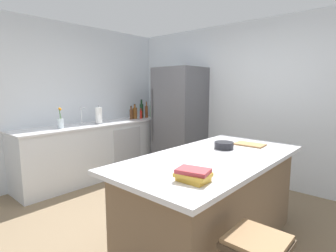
# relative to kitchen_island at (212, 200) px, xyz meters

# --- Properties ---
(ground_plane) EXTENTS (7.20, 7.20, 0.00)m
(ground_plane) POSITION_rel_kitchen_island_xyz_m (-0.50, -0.22, -0.46)
(ground_plane) COLOR #7A664C
(wall_rear) EXTENTS (6.00, 0.10, 2.60)m
(wall_rear) POSITION_rel_kitchen_island_xyz_m (-0.50, 2.03, 0.84)
(wall_rear) COLOR silver
(wall_rear) RESTS_ON ground_plane
(wall_left) EXTENTS (0.10, 6.00, 2.60)m
(wall_left) POSITION_rel_kitchen_island_xyz_m (-2.95, -0.22, 0.84)
(wall_left) COLOR silver
(wall_left) RESTS_ON ground_plane
(counter_run_left) EXTENTS (0.66, 2.85, 0.94)m
(counter_run_left) POSITION_rel_kitchen_island_xyz_m (-2.59, 0.47, 0.01)
(counter_run_left) COLOR silver
(counter_run_left) RESTS_ON ground_plane
(kitchen_island) EXTENTS (1.03, 2.08, 0.90)m
(kitchen_island) POSITION_rel_kitchen_island_xyz_m (0.00, 0.00, 0.00)
(kitchen_island) COLOR #7A6047
(kitchen_island) RESTS_ON ground_plane
(refrigerator) EXTENTS (0.79, 0.75, 1.90)m
(refrigerator) POSITION_rel_kitchen_island_xyz_m (-1.73, 1.62, 0.49)
(refrigerator) COLOR #56565B
(refrigerator) RESTS_ON ground_plane
(sink_faucet) EXTENTS (0.15, 0.05, 0.30)m
(sink_faucet) POSITION_rel_kitchen_island_xyz_m (-2.64, 0.17, 0.64)
(sink_faucet) COLOR silver
(sink_faucet) RESTS_ON counter_run_left
(flower_vase) EXTENTS (0.09, 0.09, 0.32)m
(flower_vase) POSITION_rel_kitchen_island_xyz_m (-2.53, -0.26, 0.58)
(flower_vase) COLOR silver
(flower_vase) RESTS_ON counter_run_left
(paper_towel_roll) EXTENTS (0.14, 0.14, 0.31)m
(paper_towel_roll) POSITION_rel_kitchen_island_xyz_m (-2.54, 0.42, 0.61)
(paper_towel_roll) COLOR gray
(paper_towel_roll) RESTS_ON counter_run_left
(soda_bottle) EXTENTS (0.07, 0.07, 0.37)m
(soda_bottle) POSITION_rel_kitchen_island_xyz_m (-2.54, 1.77, 0.62)
(soda_bottle) COLOR silver
(soda_bottle) RESTS_ON counter_run_left
(gin_bottle) EXTENTS (0.07, 0.07, 0.32)m
(gin_bottle) POSITION_rel_kitchen_island_xyz_m (-2.53, 1.68, 0.61)
(gin_bottle) COLOR #8CB79E
(gin_bottle) RESTS_ON counter_run_left
(vinegar_bottle) EXTENTS (0.06, 0.06, 0.33)m
(vinegar_bottle) POSITION_rel_kitchen_island_xyz_m (-2.58, 1.58, 0.61)
(vinegar_bottle) COLOR #994C23
(vinegar_bottle) RESTS_ON counter_run_left
(wine_bottle) EXTENTS (0.08, 0.08, 0.37)m
(wine_bottle) POSITION_rel_kitchen_island_xyz_m (-2.63, 1.49, 0.63)
(wine_bottle) COLOR #19381E
(wine_bottle) RESTS_ON counter_run_left
(hot_sauce_bottle) EXTENTS (0.05, 0.05, 0.21)m
(hot_sauce_bottle) POSITION_rel_kitchen_island_xyz_m (-2.54, 1.40, 0.56)
(hot_sauce_bottle) COLOR red
(hot_sauce_bottle) RESTS_ON counter_run_left
(whiskey_bottle) EXTENTS (0.09, 0.09, 0.29)m
(whiskey_bottle) POSITION_rel_kitchen_island_xyz_m (-2.61, 1.30, 0.60)
(whiskey_bottle) COLOR brown
(whiskey_bottle) RESTS_ON counter_run_left
(syrup_bottle) EXTENTS (0.06, 0.06, 0.26)m
(syrup_bottle) POSITION_rel_kitchen_island_xyz_m (-2.61, 1.21, 0.58)
(syrup_bottle) COLOR #5B3319
(syrup_bottle) RESTS_ON counter_run_left
(cookbook_stack) EXTENTS (0.26, 0.21, 0.09)m
(cookbook_stack) POSITION_rel_kitchen_island_xyz_m (0.26, -0.68, 0.49)
(cookbook_stack) COLOR gold
(cookbook_stack) RESTS_ON kitchen_island
(mixing_bowl) EXTENTS (0.20, 0.20, 0.07)m
(mixing_bowl) POSITION_rel_kitchen_island_xyz_m (-0.08, 0.34, 0.48)
(mixing_bowl) COLOR black
(mixing_bowl) RESTS_ON kitchen_island
(cutting_board) EXTENTS (0.33, 0.22, 0.02)m
(cutting_board) POSITION_rel_kitchen_island_xyz_m (0.05, 0.68, 0.46)
(cutting_board) COLOR #9E7042
(cutting_board) RESTS_ON kitchen_island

